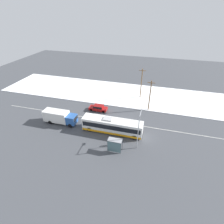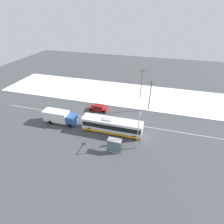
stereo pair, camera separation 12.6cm
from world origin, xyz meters
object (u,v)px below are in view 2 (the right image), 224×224
at_px(utility_pole_snowlot, 142,83).
at_px(bus_shelter, 114,144).
at_px(city_bus, 112,126).
at_px(utility_pole_roadside, 150,95).
at_px(box_truck, 60,117).
at_px(streetlamp, 139,126).
at_px(sedan_car, 98,108).
at_px(pedestrian_at_stop, 114,140).

bearing_deg(utility_pole_snowlot, bus_shelter, -93.82).
xyz_separation_m(city_bus, utility_pole_roadside, (6.29, 10.95, 2.50)).
relative_size(box_truck, streetlamp, 1.06).
bearing_deg(sedan_car, utility_pole_snowlot, -132.09).
xyz_separation_m(utility_pole_roadside, utility_pole_snowlot, (-2.89, 6.37, 0.30)).
distance_m(sedan_car, streetlamp, 15.52).
height_order(streetlamp, utility_pole_roadside, utility_pole_roadside).
bearing_deg(city_bus, bus_shelter, -70.36).
bearing_deg(box_truck, streetlamp, -9.05).
bearing_deg(utility_pole_roadside, streetlamp, -92.94).
bearing_deg(box_truck, utility_pole_snowlot, 48.32).
distance_m(box_truck, sedan_car, 9.71).
height_order(city_bus, box_truck, city_bus).
distance_m(city_bus, bus_shelter, 5.62).
relative_size(streetlamp, utility_pole_snowlot, 0.84).
distance_m(bus_shelter, utility_pole_roadside, 17.00).
distance_m(sedan_car, utility_pole_snowlot, 13.90).
relative_size(sedan_car, utility_pole_roadside, 0.57).
relative_size(box_truck, utility_pole_snowlot, 0.89).
height_order(box_truck, sedan_car, box_truck).
bearing_deg(utility_pole_snowlot, streetlamp, -83.77).
bearing_deg(bus_shelter, utility_pole_snowlot, 86.18).
distance_m(utility_pole_roadside, utility_pole_snowlot, 7.01).
distance_m(box_truck, utility_pole_snowlot, 23.28).
bearing_deg(streetlamp, box_truck, 170.95).
xyz_separation_m(city_bus, bus_shelter, (1.89, -5.30, 0.12)).
xyz_separation_m(pedestrian_at_stop, bus_shelter, (0.43, -1.55, 0.57)).
bearing_deg(utility_pole_snowlot, sedan_car, -132.09).
bearing_deg(utility_pole_snowlot, box_truck, -131.68).
bearing_deg(box_truck, pedestrian_at_stop, -15.81).
height_order(streetlamp, utility_pole_snowlot, utility_pole_snowlot).
bearing_deg(sedan_car, box_truck, 48.88).
relative_size(pedestrian_at_stop, utility_pole_snowlot, 0.21).
bearing_deg(bus_shelter, box_truck, 158.89).
bearing_deg(city_bus, utility_pole_roadside, 60.10).
relative_size(city_bus, box_truck, 1.66).
bearing_deg(bus_shelter, city_bus, 109.64).
xyz_separation_m(pedestrian_at_stop, streetlamp, (4.13, 1.01, 3.40)).
height_order(bus_shelter, utility_pole_snowlot, utility_pole_snowlot).
bearing_deg(utility_pole_roadside, utility_pole_snowlot, 114.42).
distance_m(box_truck, streetlamp, 18.02).
relative_size(streetlamp, utility_pole_roadside, 0.90).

